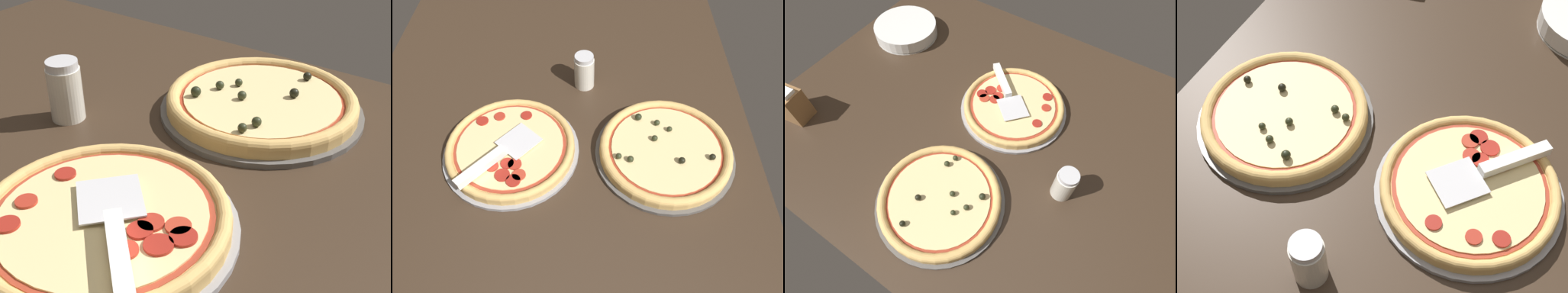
# 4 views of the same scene
# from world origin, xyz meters

# --- Properties ---
(ground_plane) EXTENTS (1.55, 1.08, 0.04)m
(ground_plane) POSITION_xyz_m (0.00, 0.00, -0.02)
(ground_plane) COLOR #38281C
(pizza_pan_front) EXTENTS (0.35, 0.35, 0.01)m
(pizza_pan_front) POSITION_xyz_m (0.05, -0.10, 0.01)
(pizza_pan_front) COLOR #939399
(pizza_pan_front) RESTS_ON ground_plane
(pizza_front) EXTENTS (0.33, 0.33, 0.03)m
(pizza_front) POSITION_xyz_m (0.05, -0.10, 0.02)
(pizza_front) COLOR #DBAD60
(pizza_front) RESTS_ON pizza_pan_front
(pizza_pan_back) EXTENTS (0.35, 0.35, 0.01)m
(pizza_pan_back) POSITION_xyz_m (0.06, 0.30, 0.01)
(pizza_pan_back) COLOR #565451
(pizza_pan_back) RESTS_ON ground_plane
(pizza_back) EXTENTS (0.33, 0.33, 0.04)m
(pizza_back) POSITION_xyz_m (0.06, 0.29, 0.02)
(pizza_back) COLOR #DBAD60
(pizza_back) RESTS_ON pizza_pan_back
(serving_spatula) EXTENTS (0.21, 0.19, 0.02)m
(serving_spatula) POSITION_xyz_m (0.11, -0.13, 0.05)
(serving_spatula) COLOR silver
(serving_spatula) RESTS_ON pizza_front
(parmesan_shaker) EXTENTS (0.06, 0.06, 0.11)m
(parmesan_shaker) POSITION_xyz_m (-0.21, 0.09, 0.05)
(parmesan_shaker) COLOR silver
(parmesan_shaker) RESTS_ON ground_plane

